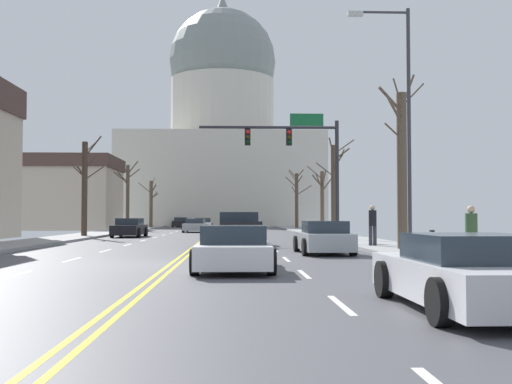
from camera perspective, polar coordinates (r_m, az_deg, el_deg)
name	(u,v)px	position (r m, az deg, el deg)	size (l,w,h in m)	color
ground	(174,263)	(18.50, -7.61, -6.59)	(20.00, 180.00, 0.20)	#48484D
signal_gantry	(299,150)	(34.80, 4.00, 3.95)	(7.91, 0.41, 7.09)	#28282D
street_lamp_right	(402,109)	(23.35, 13.37, 7.55)	(2.32, 0.24, 8.96)	#333338
capitol_building	(222,137)	(91.49, -3.15, 5.09)	(28.20, 22.01, 34.69)	beige
pickup_truck_near_00	(239,230)	(30.08, -1.60, -3.59)	(2.44, 5.49, 1.62)	black
sedan_near_01	(324,238)	(23.40, 6.31, -4.31)	(2.00, 4.25, 1.24)	#9EA3A8
sedan_near_02	(234,249)	(16.23, -2.07, -5.35)	(2.11, 4.69, 1.18)	silver
sedan_near_03	(467,274)	(9.96, 19.00, -7.21)	(2.05, 4.60, 1.16)	silver
sedan_oncoming_00	(130,228)	(42.77, -11.67, -3.30)	(2.04, 4.58, 1.28)	black
sedan_oncoming_01	(195,226)	(54.38, -5.67, -3.14)	(2.09, 4.75, 1.18)	#9EA3A8
sedan_oncoming_02	(203,224)	(67.21, -4.96, -2.96)	(2.24, 4.62, 1.21)	silver
sedan_oncoming_03	(181,223)	(79.56, -6.99, -2.83)	(2.08, 4.47, 1.24)	black
flank_building_01	(68,193)	(66.77, -17.05, -0.09)	(10.13, 9.65, 7.56)	#B2A38E
bare_tree_00	(297,199)	(66.14, 3.80, -0.63)	(2.86, 1.84, 6.33)	#4C3D2D
bare_tree_01	(151,203)	(72.60, -9.73, -1.01)	(2.24, 1.36, 5.83)	brown
bare_tree_02	(402,166)	(24.99, 13.39, 2.39)	(2.02, 1.93, 7.15)	brown
bare_tree_03	(85,187)	(41.75, -15.62, 0.47)	(2.16, 2.14, 6.56)	#423328
bare_tree_04	(322,199)	(45.89, 6.15, -0.66)	(2.01, 1.27, 4.94)	brown
bare_tree_05	(128,194)	(61.91, -11.84, -0.19)	(2.56, 1.44, 6.94)	#4C3D2D
bare_tree_06	(334,187)	(41.55, 7.23, 0.46)	(2.55, 1.32, 6.52)	#4C3D2D
pedestrian_00	(471,231)	(18.55, 19.38, -3.40)	(0.35, 0.34, 1.59)	#4C4238
pedestrian_01	(373,223)	(27.29, 10.78, -2.85)	(0.35, 0.34, 1.76)	#33333D
bicycle_parked	(430,244)	(21.46, 15.86, -4.67)	(0.12, 1.77, 0.85)	black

